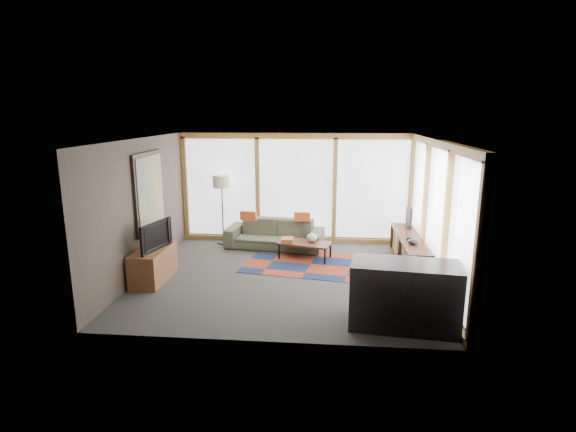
# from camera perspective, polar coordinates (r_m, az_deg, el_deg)

# --- Properties ---
(ground) EXTENTS (5.50, 5.50, 0.00)m
(ground) POSITION_cam_1_polar(r_m,az_deg,el_deg) (8.65, -0.24, -7.71)
(ground) COLOR #32322F
(ground) RESTS_ON ground
(room_envelope) EXTENTS (5.52, 5.02, 2.62)m
(room_envelope) POSITION_cam_1_polar(r_m,az_deg,el_deg) (8.75, 3.33, 2.98)
(room_envelope) COLOR #3A332B
(room_envelope) RESTS_ON ground
(rug) EXTENTS (2.88, 2.10, 0.01)m
(rug) POSITION_cam_1_polar(r_m,az_deg,el_deg) (9.33, 2.89, -6.12)
(rug) COLOR maroon
(rug) RESTS_ON ground
(sofa) EXTENTS (2.32, 1.16, 0.65)m
(sofa) POSITION_cam_1_polar(r_m,az_deg,el_deg) (10.37, -1.71, -2.30)
(sofa) COLOR #3C3F30
(sofa) RESTS_ON ground
(pillow_left) EXTENTS (0.39, 0.16, 0.21)m
(pillow_left) POSITION_cam_1_polar(r_m,az_deg,el_deg) (10.33, -5.06, 0.04)
(pillow_left) COLOR #B44621
(pillow_left) RESTS_ON sofa
(pillow_right) EXTENTS (0.37, 0.15, 0.20)m
(pillow_right) POSITION_cam_1_polar(r_m,az_deg,el_deg) (10.21, 1.79, -0.08)
(pillow_right) COLOR #B44621
(pillow_right) RESTS_ON sofa
(floor_lamp) EXTENTS (0.41, 0.41, 1.64)m
(floor_lamp) POSITION_cam_1_polar(r_m,az_deg,el_deg) (10.70, -8.32, 0.79)
(floor_lamp) COLOR black
(floor_lamp) RESTS_ON ground
(coffee_table) EXTENTS (1.19, 0.80, 0.36)m
(coffee_table) POSITION_cam_1_polar(r_m,az_deg,el_deg) (9.64, 2.17, -4.39)
(coffee_table) COLOR #322210
(coffee_table) RESTS_ON ground
(book_stack) EXTENTS (0.24, 0.30, 0.10)m
(book_stack) POSITION_cam_1_polar(r_m,az_deg,el_deg) (9.55, -0.08, -3.09)
(book_stack) COLOR brown
(book_stack) RESTS_ON coffee_table
(vase) EXTENTS (0.27, 0.27, 0.19)m
(vase) POSITION_cam_1_polar(r_m,az_deg,el_deg) (9.59, 3.08, -2.76)
(vase) COLOR beige
(vase) RESTS_ON coffee_table
(bookshelf) EXTENTS (0.44, 2.44, 0.61)m
(bookshelf) POSITION_cam_1_polar(r_m,az_deg,el_deg) (9.46, 15.12, -4.39)
(bookshelf) COLOR #322210
(bookshelf) RESTS_ON ground
(bowl_a) EXTENTS (0.22, 0.22, 0.11)m
(bowl_a) POSITION_cam_1_polar(r_m,az_deg,el_deg) (8.89, 15.65, -3.16)
(bowl_a) COLOR black
(bowl_a) RESTS_ON bookshelf
(bowl_b) EXTENTS (0.17, 0.17, 0.07)m
(bowl_b) POSITION_cam_1_polar(r_m,az_deg,el_deg) (9.18, 15.23, -2.73)
(bowl_b) COLOR black
(bowl_b) RESTS_ON bookshelf
(shelf_picture) EXTENTS (0.08, 0.35, 0.46)m
(shelf_picture) POSITION_cam_1_polar(r_m,az_deg,el_deg) (10.07, 15.10, -0.19)
(shelf_picture) COLOR black
(shelf_picture) RESTS_ON bookshelf
(tv_console) EXTENTS (0.51, 1.21, 0.61)m
(tv_console) POSITION_cam_1_polar(r_m,az_deg,el_deg) (8.77, -16.70, -5.89)
(tv_console) COLOR brown
(tv_console) RESTS_ON ground
(television) EXTENTS (0.32, 0.93, 0.53)m
(television) POSITION_cam_1_polar(r_m,az_deg,el_deg) (8.56, -16.89, -2.38)
(television) COLOR black
(television) RESTS_ON tv_console
(bar_counter) EXTENTS (1.61, 0.89, 0.97)m
(bar_counter) POSITION_cam_1_polar(r_m,az_deg,el_deg) (6.80, 14.53, -9.72)
(bar_counter) COLOR black
(bar_counter) RESTS_ON ground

